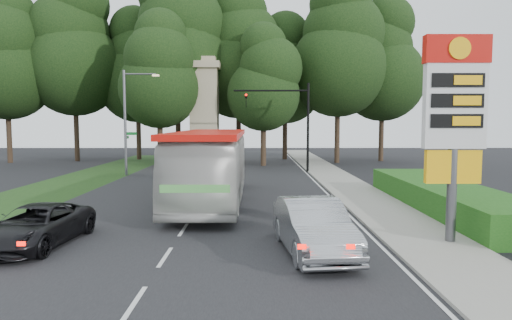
{
  "coord_description": "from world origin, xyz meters",
  "views": [
    {
      "loc": [
        2.69,
        -12.88,
        4.05
      ],
      "look_at": [
        2.75,
        9.54,
        2.2
      ],
      "focal_mm": 32.0,
      "sensor_mm": 36.0,
      "label": 1
    }
  ],
  "objects_px": {
    "gas_station_pylon": "(455,110)",
    "streetlight_signs": "(128,117)",
    "traffic_signal_mast": "(292,115)",
    "transit_bus": "(211,167)",
    "suv_charcoal": "(36,226)",
    "monument": "(205,111)",
    "sedan_silver": "(313,227)"
  },
  "relations": [
    {
      "from": "traffic_signal_mast",
      "to": "suv_charcoal",
      "type": "bearing_deg",
      "value": -114.66
    },
    {
      "from": "gas_station_pylon",
      "to": "suv_charcoal",
      "type": "bearing_deg",
      "value": -179.35
    },
    {
      "from": "monument",
      "to": "sedan_silver",
      "type": "height_order",
      "value": "monument"
    },
    {
      "from": "streetlight_signs",
      "to": "sedan_silver",
      "type": "distance_m",
      "value": 24.22
    },
    {
      "from": "streetlight_signs",
      "to": "sedan_silver",
      "type": "xyz_separation_m",
      "value": [
        11.49,
        -21.02,
        -3.6
      ]
    },
    {
      "from": "transit_bus",
      "to": "suv_charcoal",
      "type": "relative_size",
      "value": 2.69
    },
    {
      "from": "sedan_silver",
      "to": "monument",
      "type": "bearing_deg",
      "value": 95.9
    },
    {
      "from": "monument",
      "to": "traffic_signal_mast",
      "type": "bearing_deg",
      "value": -38.0
    },
    {
      "from": "traffic_signal_mast",
      "to": "gas_station_pylon",
      "type": "bearing_deg",
      "value": -80.91
    },
    {
      "from": "streetlight_signs",
      "to": "suv_charcoal",
      "type": "bearing_deg",
      "value": -82.95
    },
    {
      "from": "streetlight_signs",
      "to": "transit_bus",
      "type": "relative_size",
      "value": 0.62
    },
    {
      "from": "monument",
      "to": "sedan_silver",
      "type": "xyz_separation_m",
      "value": [
        6.5,
        -29.01,
        -4.27
      ]
    },
    {
      "from": "streetlight_signs",
      "to": "transit_bus",
      "type": "bearing_deg",
      "value": -58.14
    },
    {
      "from": "traffic_signal_mast",
      "to": "monument",
      "type": "height_order",
      "value": "monument"
    },
    {
      "from": "gas_station_pylon",
      "to": "traffic_signal_mast",
      "type": "height_order",
      "value": "traffic_signal_mast"
    },
    {
      "from": "traffic_signal_mast",
      "to": "transit_bus",
      "type": "relative_size",
      "value": 0.56
    },
    {
      "from": "transit_bus",
      "to": "gas_station_pylon",
      "type": "bearing_deg",
      "value": -42.45
    },
    {
      "from": "traffic_signal_mast",
      "to": "sedan_silver",
      "type": "xyz_separation_m",
      "value": [
        -1.18,
        -23.01,
        -3.84
      ]
    },
    {
      "from": "monument",
      "to": "transit_bus",
      "type": "bearing_deg",
      "value": -82.89
    },
    {
      "from": "streetlight_signs",
      "to": "transit_bus",
      "type": "distance_m",
      "value": 14.43
    },
    {
      "from": "gas_station_pylon",
      "to": "traffic_signal_mast",
      "type": "relative_size",
      "value": 0.95
    },
    {
      "from": "gas_station_pylon",
      "to": "streetlight_signs",
      "type": "bearing_deg",
      "value": 128.96
    },
    {
      "from": "streetlight_signs",
      "to": "transit_bus",
      "type": "height_order",
      "value": "streetlight_signs"
    },
    {
      "from": "monument",
      "to": "transit_bus",
      "type": "xyz_separation_m",
      "value": [
        2.5,
        -20.04,
        -3.3
      ]
    },
    {
      "from": "traffic_signal_mast",
      "to": "suv_charcoal",
      "type": "height_order",
      "value": "traffic_signal_mast"
    },
    {
      "from": "streetlight_signs",
      "to": "monument",
      "type": "height_order",
      "value": "monument"
    },
    {
      "from": "sedan_silver",
      "to": "transit_bus",
      "type": "bearing_deg",
      "value": 107.29
    },
    {
      "from": "traffic_signal_mast",
      "to": "transit_bus",
      "type": "height_order",
      "value": "traffic_signal_mast"
    },
    {
      "from": "traffic_signal_mast",
      "to": "transit_bus",
      "type": "xyz_separation_m",
      "value": [
        -5.18,
        -14.04,
        -2.87
      ]
    },
    {
      "from": "streetlight_signs",
      "to": "gas_station_pylon",
      "type": "bearing_deg",
      "value": -51.04
    },
    {
      "from": "monument",
      "to": "streetlight_signs",
      "type": "bearing_deg",
      "value": -121.97
    },
    {
      "from": "gas_station_pylon",
      "to": "streetlight_signs",
      "type": "distance_m",
      "value": 25.74
    }
  ]
}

